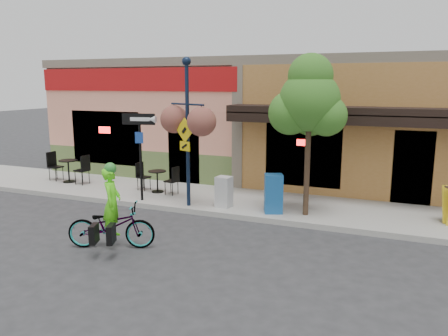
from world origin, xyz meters
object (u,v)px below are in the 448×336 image
object	(u,v)px
street_tree	(308,135)
newspaper_box_blue	(274,194)
one_way_sign	(141,157)
lamp_post	(188,133)
building	(295,118)
newspaper_box_grey	(224,192)
bicycle	(111,226)
cyclist_rider	(113,214)

from	to	relation	value
street_tree	newspaper_box_blue	bearing A→B (deg)	-171.29
one_way_sign	street_tree	bearing A→B (deg)	-7.69
lamp_post	newspaper_box_blue	world-z (taller)	lamp_post
lamp_post	one_way_sign	bearing A→B (deg)	-157.76
building	street_tree	size ratio (longest dim) A/B	4.25
street_tree	lamp_post	bearing A→B (deg)	-173.81
building	newspaper_box_grey	distance (m)	6.67
lamp_post	newspaper_box_blue	bearing A→B (deg)	27.52
building	one_way_sign	world-z (taller)	building
building	one_way_sign	bearing A→B (deg)	-115.01
building	one_way_sign	size ratio (longest dim) A/B	6.97
building	bicycle	size ratio (longest dim) A/B	9.38
bicycle	newspaper_box_grey	xyz separation A→B (m)	(1.30, 3.49, 0.08)
bicycle	street_tree	bearing A→B (deg)	-65.50
newspaper_box_blue	cyclist_rider	bearing A→B (deg)	-148.64
building	newspaper_box_grey	bearing A→B (deg)	-94.72
cyclist_rider	newspaper_box_blue	xyz separation A→B (m)	(2.70, 3.49, -0.11)
building	street_tree	world-z (taller)	building
building	lamp_post	size ratio (longest dim) A/B	4.34
cyclist_rider	street_tree	distance (m)	5.30
bicycle	street_tree	xyz separation A→B (m)	(3.61, 3.62, 1.78)
bicycle	cyclist_rider	size ratio (longest dim) A/B	1.23
lamp_post	newspaper_box_blue	xyz separation A→B (m)	(2.46, 0.23, -1.57)
one_way_sign	newspaper_box_grey	bearing A→B (deg)	-6.88
building	bicycle	bearing A→B (deg)	-100.44
newspaper_box_grey	bicycle	bearing A→B (deg)	-104.03
newspaper_box_blue	lamp_post	bearing A→B (deg)	164.37
one_way_sign	street_tree	distance (m)	4.97
cyclist_rider	one_way_sign	world-z (taller)	one_way_sign
cyclist_rider	newspaper_box_blue	size ratio (longest dim) A/B	1.49
street_tree	cyclist_rider	bearing A→B (deg)	-134.48
one_way_sign	newspaper_box_grey	size ratio (longest dim) A/B	2.96
cyclist_rider	street_tree	bearing A→B (deg)	-65.10
cyclist_rider	lamp_post	distance (m)	3.58
building	lamp_post	bearing A→B (deg)	-103.01
one_way_sign	newspaper_box_blue	xyz separation A→B (m)	(4.03, 0.23, -0.77)
building	newspaper_box_blue	world-z (taller)	building
bicycle	building	bearing A→B (deg)	-31.06
newspaper_box_grey	cyclist_rider	bearing A→B (deg)	-103.31
cyclist_rider	newspaper_box_blue	world-z (taller)	cyclist_rider
one_way_sign	street_tree	world-z (taller)	street_tree
building	newspaper_box_blue	xyz separation A→B (m)	(0.92, -6.44, -1.57)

